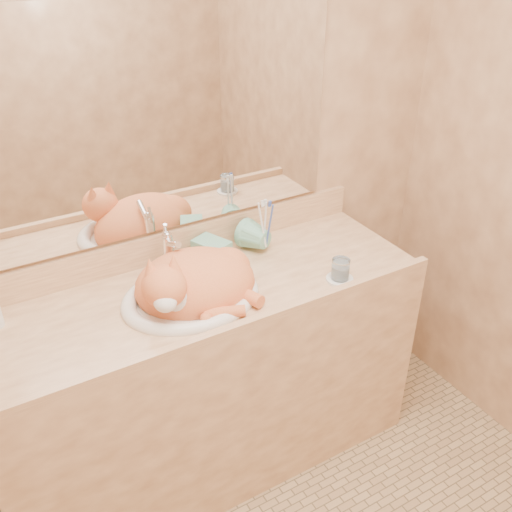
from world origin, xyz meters
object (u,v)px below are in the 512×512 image
vanity_counter (210,380)px  toothbrush_cup (266,242)px  soap_dispenser (225,244)px  cat (192,281)px  sink_basin (190,280)px  water_glass (340,269)px

vanity_counter → toothbrush_cup: (0.32, 0.11, 0.48)m
soap_dispenser → cat: bearing=-170.0°
sink_basin → water_glass: size_ratio=6.22×
soap_dispenser → water_glass: soap_dispenser is taller
sink_basin → water_glass: bearing=-15.4°
soap_dispenser → toothbrush_cup: (0.18, 0.00, -0.04)m
vanity_counter → toothbrush_cup: 0.59m
sink_basin → toothbrush_cup: bearing=21.0°
vanity_counter → soap_dispenser: size_ratio=7.98×
cat → water_glass: bearing=-5.1°
vanity_counter → cat: (-0.05, -0.02, 0.50)m
sink_basin → cat: 0.01m
soap_dispenser → toothbrush_cup: size_ratio=1.65×
toothbrush_cup → water_glass: 0.32m
sink_basin → cat: cat is taller
sink_basin → soap_dispenser: bearing=34.0°
cat → toothbrush_cup: size_ratio=3.50×
sink_basin → soap_dispenser: (0.20, 0.12, 0.03)m
sink_basin → toothbrush_cup: 0.40m
sink_basin → toothbrush_cup: size_ratio=3.94×
vanity_counter → toothbrush_cup: bearing=18.5°
toothbrush_cup → soap_dispenser: bearing=-178.6°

